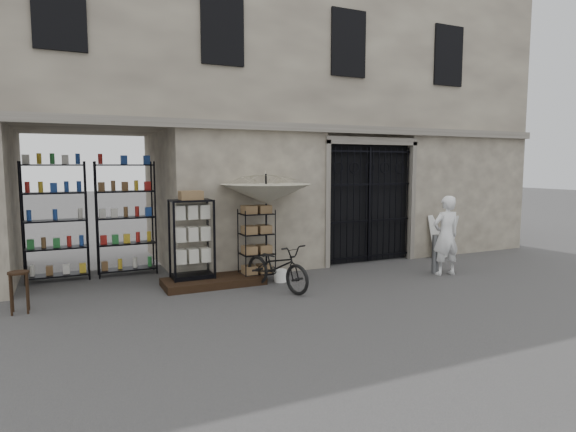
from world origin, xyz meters
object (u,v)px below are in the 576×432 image
market_umbrella (266,189)px  shopkeeper (444,275)px  wooden_stool (19,291)px  steel_bollard (435,254)px  display_cabinet (192,243)px  easel_sign (443,237)px  bicycle (277,289)px  wire_rack (257,246)px  white_bucket (280,276)px

market_umbrella → shopkeeper: (3.76, -1.24, -1.93)m
wooden_stool → steel_bollard: (8.22, -0.63, 0.07)m
display_cabinet → easel_sign: size_ratio=1.56×
bicycle → shopkeeper: 3.90m
bicycle → wooden_stool: 4.47m
wire_rack → bicycle: 1.14m
display_cabinet → bicycle: 1.94m
market_umbrella → steel_bollard: bearing=-15.8°
shopkeeper → easel_sign: (1.30, 1.49, 0.57)m
wire_rack → white_bucket: wire_rack is taller
wire_rack → easel_sign: wire_rack is taller
bicycle → shopkeeper: (3.88, -0.43, 0.00)m
bicycle → white_bucket: bearing=41.4°
bicycle → shopkeeper: bearing=-24.8°
display_cabinet → market_umbrella: size_ratio=0.64×
display_cabinet → bicycle: (1.42, -1.00, -0.86)m
market_umbrella → steel_bollard: 4.10m
display_cabinet → easel_sign: display_cabinet is taller
display_cabinet → market_umbrella: market_umbrella is taller
white_bucket → steel_bollard: bearing=-12.3°
bicycle → shopkeeper: bicycle is taller
white_bucket → bicycle: (-0.31, -0.53, -0.13)m
white_bucket → display_cabinet: bearing=164.8°
wire_rack → steel_bollard: bearing=-1.0°
wire_rack → wooden_stool: size_ratio=2.17×
wire_rack → display_cabinet: bearing=-170.7°
market_umbrella → steel_bollard: market_umbrella is taller
shopkeeper → wire_rack: bearing=-11.7°
bicycle → steel_bollard: bearing=-21.9°
wire_rack → white_bucket: 0.80m
display_cabinet → market_umbrella: 1.88m
white_bucket → easel_sign: size_ratio=0.24×
bicycle → shopkeeper: size_ratio=0.99×
display_cabinet → shopkeeper: 5.55m
easel_sign → shopkeeper: bearing=-149.6°
display_cabinet → wire_rack: (1.34, -0.13, -0.13)m
steel_bollard → shopkeeper: size_ratio=0.49×
white_bucket → steel_bollard: 3.57m
bicycle → wooden_stool: size_ratio=2.51×
market_umbrella → wire_rack: bearing=162.7°
display_cabinet → steel_bollard: display_cabinet is taller
display_cabinet → wooden_stool: size_ratio=2.49×
wooden_stool → steel_bollard: size_ratio=0.80×
display_cabinet → shopkeeper: display_cabinet is taller
wooden_stool → white_bucket: bearing=1.5°
display_cabinet → bicycle: bearing=-48.4°
display_cabinet → shopkeeper: bearing=-28.3°
bicycle → easel_sign: size_ratio=1.58×
shopkeeper → easel_sign: easel_sign is taller
display_cabinet → white_bucket: 1.94m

